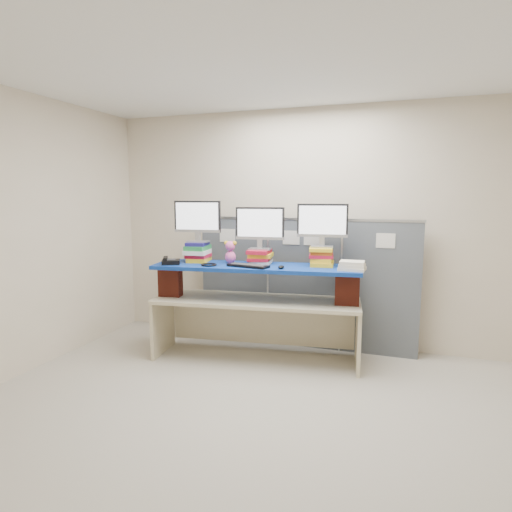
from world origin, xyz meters
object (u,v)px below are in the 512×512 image
at_px(blue_board, 256,267).
at_px(desk_phone, 170,261).
at_px(monitor_right, 322,223).
at_px(keyboard, 248,266).
at_px(monitor_left, 197,219).
at_px(monitor_center, 260,226).
at_px(desk, 256,311).

distance_m(blue_board, desk_phone, 0.94).
xyz_separation_m(monitor_right, keyboard, (-0.71, -0.34, -0.44)).
distance_m(monitor_left, monitor_center, 0.71).
xyz_separation_m(monitor_left, keyboard, (0.66, -0.16, -0.47)).
relative_size(monitor_left, monitor_center, 1.00).
relative_size(monitor_right, keyboard, 1.14).
bearing_deg(desk_phone, monitor_right, -11.77).
height_order(desk, monitor_left, monitor_left).
height_order(monitor_center, desk_phone, monitor_center).
xyz_separation_m(desk, monitor_center, (0.00, 0.12, 0.92)).
xyz_separation_m(blue_board, monitor_right, (0.67, 0.21, 0.48)).
relative_size(desk, blue_board, 1.03).
xyz_separation_m(blue_board, desk_phone, (-0.91, -0.23, 0.05)).
relative_size(monitor_right, desk_phone, 2.14).
height_order(monitor_center, monitor_right, monitor_right).
height_order(desk, monitor_center, monitor_center).
bearing_deg(monitor_center, monitor_right, 0.00).
bearing_deg(desk_phone, blue_board, -12.95).
distance_m(desk, keyboard, 0.54).
bearing_deg(desk, monitor_right, 9.79).
bearing_deg(monitor_right, monitor_left, 180.00).
bearing_deg(monitor_center, keyboard, -107.65).
height_order(desk, keyboard, keyboard).
bearing_deg(desk_phone, desk, -12.95).
height_order(desk, monitor_right, monitor_right).
relative_size(monitor_center, desk_phone, 2.14).
xyz_separation_m(monitor_center, keyboard, (-0.05, -0.25, -0.40)).
height_order(monitor_left, monitor_right, monitor_left).
xyz_separation_m(blue_board, monitor_left, (-0.70, 0.03, 0.50)).
bearing_deg(keyboard, monitor_right, 35.83).
bearing_deg(monitor_right, desk_phone, -171.80).
bearing_deg(desk_phone, keyboard, -20.61).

